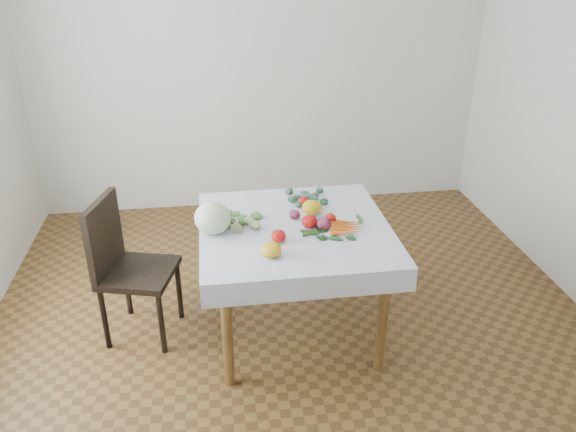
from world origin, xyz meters
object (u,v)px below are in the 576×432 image
at_px(table, 295,241).
at_px(heirloom_back, 312,207).
at_px(cabbage, 213,218).
at_px(chair, 124,260).
at_px(carrot_bunch, 347,227).

height_order(table, heirloom_back, heirloom_back).
xyz_separation_m(table, cabbage, (-0.48, -0.01, 0.20)).
bearing_deg(cabbage, heirloom_back, 15.22).
distance_m(chair, heirloom_back, 1.20).
bearing_deg(table, cabbage, -178.83).
relative_size(chair, heirloom_back, 7.61).
bearing_deg(heirloom_back, cabbage, -164.78).
relative_size(cabbage, heirloom_back, 1.73).
xyz_separation_m(table, chair, (-1.04, 0.13, -0.12)).
height_order(chair, carrot_bunch, chair).
bearing_deg(table, chair, 172.86).
bearing_deg(chair, table, -7.14).
xyz_separation_m(chair, carrot_bunch, (1.33, -0.21, 0.24)).
bearing_deg(chair, cabbage, -14.09).
relative_size(cabbage, carrot_bunch, 1.02).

